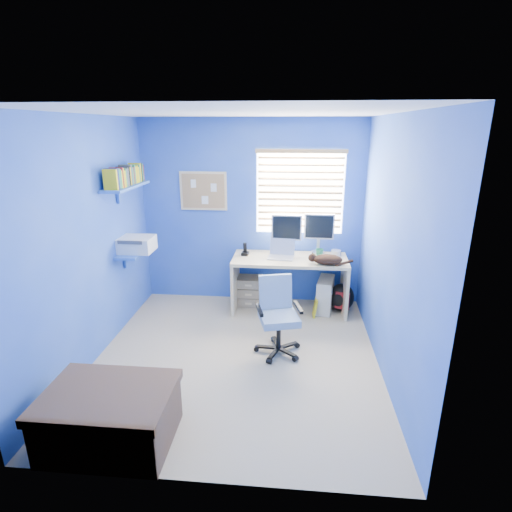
# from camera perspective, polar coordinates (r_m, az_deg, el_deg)

# --- Properties ---
(floor) EXTENTS (3.00, 3.20, 0.00)m
(floor) POSITION_cam_1_polar(r_m,az_deg,el_deg) (4.46, -2.77, -14.28)
(floor) COLOR tan
(floor) RESTS_ON ground
(ceiling) EXTENTS (3.00, 3.20, 0.00)m
(ceiling) POSITION_cam_1_polar(r_m,az_deg,el_deg) (3.77, -3.37, 19.82)
(ceiling) COLOR white
(ceiling) RESTS_ON wall_back
(wall_back) EXTENTS (3.00, 0.01, 2.50)m
(wall_back) POSITION_cam_1_polar(r_m,az_deg,el_deg) (5.48, -0.66, 6.09)
(wall_back) COLOR blue
(wall_back) RESTS_ON ground
(wall_front) EXTENTS (3.00, 0.01, 2.50)m
(wall_front) POSITION_cam_1_polar(r_m,az_deg,el_deg) (2.47, -8.34, -9.35)
(wall_front) COLOR blue
(wall_front) RESTS_ON ground
(wall_left) EXTENTS (0.01, 3.20, 2.50)m
(wall_left) POSITION_cam_1_polar(r_m,az_deg,el_deg) (4.40, -22.76, 1.72)
(wall_left) COLOR blue
(wall_left) RESTS_ON ground
(wall_right) EXTENTS (0.01, 3.20, 2.50)m
(wall_right) POSITION_cam_1_polar(r_m,az_deg,el_deg) (4.01, 18.69, 0.69)
(wall_right) COLOR blue
(wall_right) RESTS_ON ground
(desk) EXTENTS (1.50, 0.65, 0.74)m
(desk) POSITION_cam_1_polar(r_m,az_deg,el_deg) (5.37, 4.77, -4.02)
(desk) COLOR tan
(desk) RESTS_ON floor
(laptop) EXTENTS (0.36, 0.30, 0.22)m
(laptop) POSITION_cam_1_polar(r_m,az_deg,el_deg) (5.20, 3.61, 0.87)
(laptop) COLOR silver
(laptop) RESTS_ON desk
(monitor_left) EXTENTS (0.41, 0.15, 0.54)m
(monitor_left) POSITION_cam_1_polar(r_m,az_deg,el_deg) (5.33, 4.37, 3.07)
(monitor_left) COLOR silver
(monitor_left) RESTS_ON desk
(monitor_right) EXTENTS (0.40, 0.14, 0.54)m
(monitor_right) POSITION_cam_1_polar(r_m,az_deg,el_deg) (5.44, 8.94, 3.19)
(monitor_right) COLOR silver
(monitor_right) RESTS_ON desk
(phone) EXTENTS (0.10, 0.12, 0.17)m
(phone) POSITION_cam_1_polar(r_m,az_deg,el_deg) (5.32, -1.57, 1.02)
(phone) COLOR black
(phone) RESTS_ON desk
(mug) EXTENTS (0.10, 0.09, 0.10)m
(mug) POSITION_cam_1_polar(r_m,az_deg,el_deg) (5.34, 9.05, 0.46)
(mug) COLOR #217C52
(mug) RESTS_ON desk
(cd_spindle) EXTENTS (0.13, 0.13, 0.07)m
(cd_spindle) POSITION_cam_1_polar(r_m,az_deg,el_deg) (5.44, 11.37, 0.47)
(cd_spindle) COLOR silver
(cd_spindle) RESTS_ON desk
(cat) EXTENTS (0.38, 0.24, 0.13)m
(cat) POSITION_cam_1_polar(r_m,az_deg,el_deg) (5.04, 10.20, -0.50)
(cat) COLOR black
(cat) RESTS_ON desk
(tower_pc) EXTENTS (0.27, 0.47, 0.45)m
(tower_pc) POSITION_cam_1_polar(r_m,az_deg,el_deg) (5.48, 9.86, -5.45)
(tower_pc) COLOR beige
(tower_pc) RESTS_ON floor
(drawer_boxes) EXTENTS (0.35, 0.28, 0.41)m
(drawer_boxes) POSITION_cam_1_polar(r_m,az_deg,el_deg) (5.58, -0.94, -4.96)
(drawer_boxes) COLOR tan
(drawer_boxes) RESTS_ON floor
(yellow_book) EXTENTS (0.03, 0.17, 0.24)m
(yellow_book) POSITION_cam_1_polar(r_m,az_deg,el_deg) (5.33, 8.44, -7.30)
(yellow_book) COLOR yellow
(yellow_book) RESTS_ON floor
(backpack) EXTENTS (0.39, 0.34, 0.39)m
(backpack) POSITION_cam_1_polar(r_m,az_deg,el_deg) (5.50, 12.12, -5.81)
(backpack) COLOR black
(backpack) RESTS_ON floor
(bed_corner) EXTENTS (0.94, 0.67, 0.45)m
(bed_corner) POSITION_cam_1_polar(r_m,az_deg,el_deg) (3.53, -20.10, -20.77)
(bed_corner) COLOR #4C3123
(bed_corner) RESTS_ON floor
(office_chair) EXTENTS (0.59, 0.59, 0.84)m
(office_chair) POSITION_cam_1_polar(r_m,az_deg,el_deg) (4.43, 3.14, -9.82)
(office_chair) COLOR black
(office_chair) RESTS_ON floor
(window_blinds) EXTENTS (1.15, 0.05, 1.10)m
(window_blinds) POSITION_cam_1_polar(r_m,az_deg,el_deg) (5.36, 6.30, 9.00)
(window_blinds) COLOR white
(window_blinds) RESTS_ON ground
(corkboard) EXTENTS (0.64, 0.02, 0.52)m
(corkboard) POSITION_cam_1_polar(r_m,az_deg,el_deg) (5.51, -7.53, 9.18)
(corkboard) COLOR tan
(corkboard) RESTS_ON ground
(wall_shelves) EXTENTS (0.42, 0.90, 1.05)m
(wall_shelves) POSITION_cam_1_polar(r_m,az_deg,el_deg) (4.96, -17.57, 6.17)
(wall_shelves) COLOR blue
(wall_shelves) RESTS_ON ground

